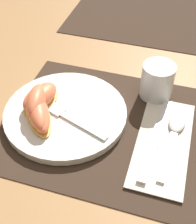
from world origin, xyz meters
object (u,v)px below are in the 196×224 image
object	(u,v)px
juice_glass	(157,83)
citrus_wedge_1	(37,103)
knife	(155,140)
citrus_wedge_0	(40,98)
spoon	(175,130)
plate	(65,115)
fork	(65,115)
citrus_wedge_2	(37,111)
citrus_wedge_3	(39,112)

from	to	relation	value
juice_glass	citrus_wedge_1	bearing A→B (deg)	-148.63
juice_glass	knife	size ratio (longest dim) A/B	0.36
citrus_wedge_0	spoon	bearing A→B (deg)	2.73
plate	fork	world-z (taller)	fork
plate	juice_glass	xyz separation A→B (m)	(0.17, 0.13, 0.03)
fork	citrus_wedge_1	size ratio (longest dim) A/B	1.66
juice_glass	citrus_wedge_2	size ratio (longest dim) A/B	0.64
spoon	knife	bearing A→B (deg)	-134.51
knife	citrus_wedge_1	bearing A→B (deg)	179.69
citrus_wedge_3	juice_glass	bearing A→B (deg)	36.02
citrus_wedge_1	knife	bearing A→B (deg)	-0.31
citrus_wedge_1	citrus_wedge_3	bearing A→B (deg)	-58.55
knife	citrus_wedge_3	world-z (taller)	citrus_wedge_3
plate	knife	bearing A→B (deg)	-3.13
citrus_wedge_0	citrus_wedge_3	distance (m)	0.04
spoon	citrus_wedge_2	distance (m)	0.28
citrus_wedge_2	citrus_wedge_3	bearing A→B (deg)	4.45
juice_glass	citrus_wedge_0	xyz separation A→B (m)	(-0.23, -0.12, -0.00)
spoon	citrus_wedge_1	bearing A→B (deg)	-173.33
knife	citrus_wedge_0	world-z (taller)	citrus_wedge_0
citrus_wedge_0	citrus_wedge_1	bearing A→B (deg)	-84.33
fork	citrus_wedge_2	bearing A→B (deg)	-162.15
citrus_wedge_1	citrus_wedge_3	xyz separation A→B (m)	(0.01, -0.02, -0.01)
spoon	citrus_wedge_2	size ratio (longest dim) A/B	1.48
plate	citrus_wedge_3	distance (m)	0.06
spoon	fork	size ratio (longest dim) A/B	1.04
knife	citrus_wedge_1	size ratio (longest dim) A/B	2.07
citrus_wedge_0	citrus_wedge_2	world-z (taller)	same
juice_glass	citrus_wedge_1	size ratio (longest dim) A/B	0.75
citrus_wedge_1	citrus_wedge_3	world-z (taller)	citrus_wedge_1
juice_glass	citrus_wedge_3	xyz separation A→B (m)	(-0.22, -0.16, -0.01)
plate	fork	bearing A→B (deg)	-62.73
plate	citrus_wedge_2	distance (m)	0.06
plate	citrus_wedge_0	world-z (taller)	citrus_wedge_0
plate	knife	size ratio (longest dim) A/B	1.17
fork	citrus_wedge_2	world-z (taller)	citrus_wedge_2
plate	juice_glass	distance (m)	0.22
citrus_wedge_0	citrus_wedge_3	bearing A→B (deg)	-70.83
citrus_wedge_3	citrus_wedge_1	bearing A→B (deg)	121.45
plate	knife	world-z (taller)	plate
juice_glass	citrus_wedge_0	distance (m)	0.26
citrus_wedge_1	citrus_wedge_3	size ratio (longest dim) A/B	0.83
citrus_wedge_0	citrus_wedge_1	xyz separation A→B (m)	(0.00, -0.02, 0.00)
citrus_wedge_3	plate	bearing A→B (deg)	31.93
juice_glass	citrus_wedge_2	xyz separation A→B (m)	(-0.22, -0.16, -0.00)
spoon	juice_glass	bearing A→B (deg)	118.72
knife	fork	distance (m)	0.19
citrus_wedge_2	fork	bearing A→B (deg)	17.85
knife	citrus_wedge_0	xyz separation A→B (m)	(-0.25, 0.02, 0.03)
knife	spoon	distance (m)	0.05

